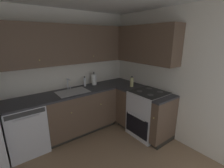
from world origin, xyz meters
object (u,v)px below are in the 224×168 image
soap_bottle (85,82)px  oil_bottle (132,82)px  oven_range (148,113)px  dishwasher (26,128)px  paper_towel_roll (94,79)px

soap_bottle → oil_bottle: oil_bottle is taller
oven_range → soap_bottle: 1.48m
oven_range → oil_bottle: (-0.02, 0.48, 0.55)m
dishwasher → soap_bottle: (1.25, 0.18, 0.57)m
oil_bottle → oven_range: bearing=-87.7°
dishwasher → oven_range: oven_range is taller
paper_towel_roll → oil_bottle: bearing=-47.6°
soap_bottle → oil_bottle: (0.79, -0.64, 0.01)m
dishwasher → oil_bottle: oil_bottle is taller
soap_bottle → paper_towel_roll: 0.22m
paper_towel_roll → oil_bottle: 0.84m
dishwasher → soap_bottle: bearing=8.2°
dishwasher → oven_range: bearing=-24.4°
dishwasher → paper_towel_roll: size_ratio=2.87×
paper_towel_roll → oil_bottle: size_ratio=1.32×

